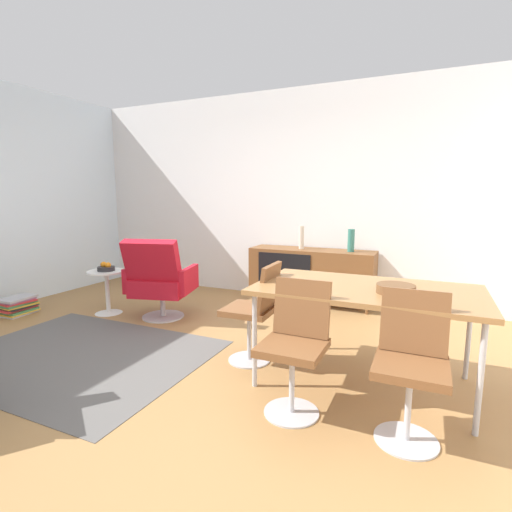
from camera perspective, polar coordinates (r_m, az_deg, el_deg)
ground_plane at (r=3.31m, az=-10.05°, el=-16.32°), size 8.32×8.32×0.00m
wall_back at (r=5.34m, az=5.68°, el=8.87°), size 6.80×0.12×2.80m
sideboard at (r=5.04m, az=8.19°, el=-2.18°), size 1.60×0.45×0.72m
vase_cobalt at (r=5.01m, az=6.76°, el=2.76°), size 0.07×0.07×0.30m
vase_sculptural_dark at (r=4.86m, az=13.93°, el=2.26°), size 0.08×0.08×0.28m
dining_table at (r=2.94m, az=16.00°, el=-5.31°), size 1.60×0.90×0.74m
wooden_bowl_on_table at (r=2.82m, az=20.03°, el=-4.60°), size 0.26×0.26×0.06m
dining_chair_front_right at (r=2.45m, az=22.07°, el=-14.15°), size 0.40×0.43×0.86m
dining_chair_front_left at (r=2.56m, az=5.90°, el=-12.49°), size 0.40×0.43×0.86m
dining_chair_near_window at (r=3.25m, az=-0.03°, el=-7.80°), size 0.44×0.41×0.86m
lounge_chair_red at (r=4.50m, az=-14.16°, el=-3.35°), size 0.83×0.79×0.95m
side_table_round at (r=4.95m, az=-21.21°, el=-4.31°), size 0.44×0.44×0.52m
fruit_bowl at (r=4.90m, az=-21.37°, el=-1.63°), size 0.20×0.20×0.11m
magazine_stack at (r=5.43m, az=-31.91°, el=-6.29°), size 0.32×0.41×0.21m
area_rug at (r=3.86m, az=-24.77°, el=-13.21°), size 2.20×1.70×0.01m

